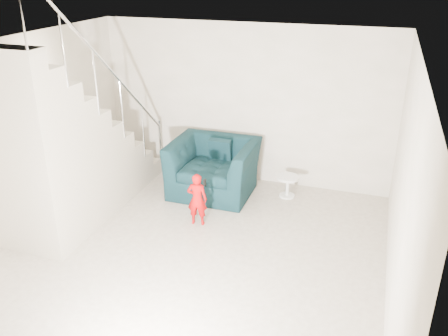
# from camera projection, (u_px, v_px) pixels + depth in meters

# --- Properties ---
(floor) EXTENTS (5.50, 5.50, 0.00)m
(floor) POSITION_uv_depth(u_px,v_px,m) (184.00, 262.00, 6.15)
(floor) COLOR gray
(floor) RESTS_ON ground
(ceiling) EXTENTS (5.50, 5.50, 0.00)m
(ceiling) POSITION_uv_depth(u_px,v_px,m) (175.00, 51.00, 5.06)
(ceiling) COLOR silver
(ceiling) RESTS_ON back_wall
(back_wall) EXTENTS (5.00, 0.00, 5.00)m
(back_wall) POSITION_uv_depth(u_px,v_px,m) (245.00, 105.00, 7.99)
(back_wall) COLOR #A8A088
(back_wall) RESTS_ON floor
(front_wall) EXTENTS (5.00, 0.00, 5.00)m
(front_wall) POSITION_uv_depth(u_px,v_px,m) (18.00, 319.00, 3.22)
(front_wall) COLOR #A8A088
(front_wall) RESTS_ON floor
(left_wall) EXTENTS (0.00, 5.50, 5.50)m
(left_wall) POSITION_uv_depth(u_px,v_px,m) (8.00, 143.00, 6.34)
(left_wall) COLOR #A8A088
(left_wall) RESTS_ON floor
(right_wall) EXTENTS (0.00, 5.50, 5.50)m
(right_wall) POSITION_uv_depth(u_px,v_px,m) (403.00, 197.00, 4.88)
(right_wall) COLOR #A8A088
(right_wall) RESTS_ON floor
(armchair) EXTENTS (1.36, 1.19, 0.88)m
(armchair) POSITION_uv_depth(u_px,v_px,m) (213.00, 168.00, 7.84)
(armchair) COLOR black
(armchair) RESTS_ON floor
(toddler) EXTENTS (0.32, 0.23, 0.80)m
(toddler) POSITION_uv_depth(u_px,v_px,m) (197.00, 199.00, 6.88)
(toddler) COLOR #8F0407
(toddler) RESTS_ON floor
(side_table) EXTENTS (0.36, 0.36, 0.36)m
(side_table) POSITION_uv_depth(u_px,v_px,m) (288.00, 183.00, 7.75)
(side_table) COLOR silver
(side_table) RESTS_ON floor
(staircase) EXTENTS (1.02, 3.03, 3.62)m
(staircase) POSITION_uv_depth(u_px,v_px,m) (69.00, 160.00, 6.83)
(staircase) COLOR #ADA089
(staircase) RESTS_ON floor
(cushion) EXTENTS (0.38, 0.18, 0.38)m
(cushion) POSITION_uv_depth(u_px,v_px,m) (220.00, 149.00, 7.93)
(cushion) COLOR black
(cushion) RESTS_ON armchair
(throw) EXTENTS (0.05, 0.45, 0.50)m
(throw) POSITION_uv_depth(u_px,v_px,m) (179.00, 158.00, 7.92)
(throw) COLOR black
(throw) RESTS_ON armchair
(phone) EXTENTS (0.03, 0.05, 0.10)m
(phone) POSITION_uv_depth(u_px,v_px,m) (205.00, 183.00, 6.71)
(phone) COLOR black
(phone) RESTS_ON toddler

